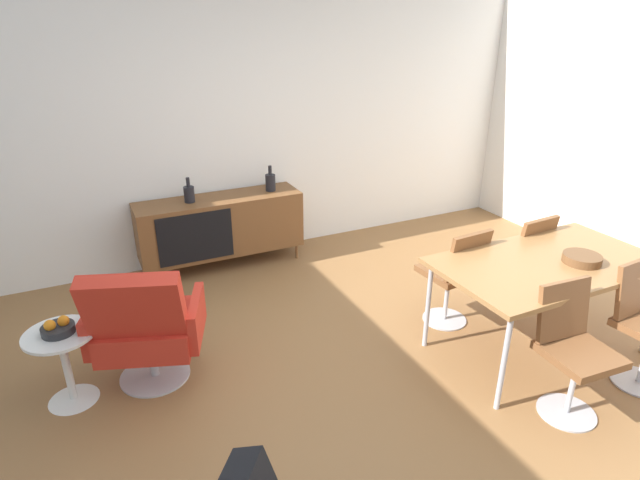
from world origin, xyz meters
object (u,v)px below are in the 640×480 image
(dining_chair_back_right, at_px, (521,256))
(fruit_bowl, at_px, (58,328))
(dining_chair_front_left, at_px, (573,346))
(vase_sculptural_dark, at_px, (189,194))
(dining_table, at_px, (548,266))
(wooden_bowl_on_table, at_px, (582,259))
(vase_cobalt, at_px, (270,182))
(lounge_chair_red, at_px, (145,325))
(sideboard, at_px, (220,225))
(side_table_round, at_px, (65,359))
(dining_chair_back_left, at_px, (455,272))

(dining_chair_back_right, xyz_separation_m, fruit_bowl, (-3.54, 0.33, 0.09))
(dining_chair_front_left, distance_m, dining_chair_back_right, 1.32)
(fruit_bowl, bearing_deg, vase_sculptural_dark, 52.64)
(dining_table, xyz_separation_m, wooden_bowl_on_table, (0.19, -0.12, 0.07))
(dining_table, bearing_deg, fruit_bowl, 164.47)
(vase_cobalt, height_order, lounge_chair_red, vase_cobalt)
(sideboard, bearing_deg, dining_chair_front_left, -65.31)
(vase_cobalt, distance_m, lounge_chair_red, 2.22)
(dining_chair_back_right, height_order, side_table_round, dining_chair_back_right)
(wooden_bowl_on_table, relative_size, dining_chair_back_left, 0.30)
(dining_chair_front_left, bearing_deg, lounge_chair_red, 149.13)
(lounge_chair_red, relative_size, side_table_round, 1.82)
(wooden_bowl_on_table, distance_m, dining_chair_back_left, 0.91)
(side_table_round, bearing_deg, dining_table, -15.53)
(dining_table, distance_m, dining_chair_back_left, 0.70)
(dining_chair_back_right, bearing_deg, sideboard, 137.83)
(wooden_bowl_on_table, relative_size, lounge_chair_red, 0.27)
(vase_cobalt, bearing_deg, dining_chair_front_left, -74.42)
(wooden_bowl_on_table, distance_m, dining_chair_back_right, 0.76)
(dining_chair_front_left, bearing_deg, dining_table, 58.27)
(vase_sculptural_dark, height_order, wooden_bowl_on_table, vase_sculptural_dark)
(vase_cobalt, relative_size, dining_chair_front_left, 0.30)
(vase_cobalt, bearing_deg, dining_table, -64.17)
(vase_sculptural_dark, relative_size, wooden_bowl_on_table, 0.92)
(dining_chair_back_left, relative_size, side_table_round, 1.65)
(vase_sculptural_dark, bearing_deg, fruit_bowl, -127.36)
(dining_table, height_order, dining_chair_back_left, dining_chair_back_left)
(dining_chair_back_left, distance_m, fruit_bowl, 2.86)
(vase_cobalt, xyz_separation_m, dining_chair_back_right, (1.54, -1.88, -0.34))
(lounge_chair_red, xyz_separation_m, side_table_round, (-0.50, 0.05, -0.15))
(vase_cobalt, xyz_separation_m, fruit_bowl, (-2.01, -1.56, -0.25))
(vase_sculptural_dark, xyz_separation_m, lounge_chair_red, (-0.68, -1.61, -0.34))
(dining_chair_back_left, bearing_deg, dining_chair_front_left, -89.99)
(dining_chair_front_left, bearing_deg, sideboard, 114.69)
(dining_table, relative_size, dining_chair_back_right, 1.87)
(dining_chair_back_right, height_order, fruit_bowl, dining_chair_back_right)
(dining_chair_back_right, bearing_deg, wooden_bowl_on_table, -103.91)
(vase_sculptural_dark, distance_m, dining_chair_back_right, 3.03)
(dining_table, bearing_deg, vase_sculptural_dark, 129.28)
(vase_cobalt, height_order, dining_table, vase_cobalt)
(lounge_chair_red, bearing_deg, fruit_bowl, 174.61)
(dining_chair_front_left, distance_m, side_table_round, 3.19)
(wooden_bowl_on_table, relative_size, side_table_round, 0.50)
(vase_cobalt, bearing_deg, dining_chair_back_right, -50.82)
(dining_chair_front_left, bearing_deg, wooden_bowl_on_table, 39.69)
(vase_cobalt, height_order, dining_chair_front_left, vase_cobalt)
(vase_cobalt, height_order, side_table_round, vase_cobalt)
(vase_cobalt, distance_m, fruit_bowl, 2.55)
(vase_cobalt, bearing_deg, sideboard, -179.80)
(sideboard, relative_size, lounge_chair_red, 1.69)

